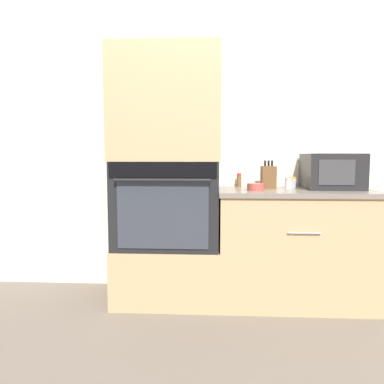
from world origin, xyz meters
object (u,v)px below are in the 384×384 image
(knife_block, at_px, (268,177))
(condiment_jar_near, at_px, (239,180))
(wall_oven, at_px, (168,203))
(condiment_jar_mid, at_px, (289,184))
(bowl, at_px, (256,187))
(microwave, at_px, (332,171))
(condiment_jar_far, at_px, (293,182))

(knife_block, height_order, condiment_jar_near, knife_block)
(wall_oven, distance_m, condiment_jar_mid, 0.93)
(wall_oven, height_order, condiment_jar_near, wall_oven)
(wall_oven, distance_m, bowl, 0.68)
(microwave, xyz_separation_m, knife_block, (-0.47, 0.03, -0.05))
(microwave, distance_m, condiment_jar_mid, 0.34)
(wall_oven, relative_size, knife_block, 3.57)
(knife_block, distance_m, bowl, 0.24)
(wall_oven, xyz_separation_m, condiment_jar_mid, (0.92, 0.06, 0.15))
(condiment_jar_near, relative_size, condiment_jar_far, 1.29)
(wall_oven, relative_size, condiment_jar_mid, 9.45)
(bowl, bearing_deg, knife_block, 59.42)
(knife_block, bearing_deg, condiment_jar_mid, -22.25)
(condiment_jar_far, bearing_deg, bowl, -142.65)
(knife_block, height_order, condiment_jar_mid, knife_block)
(wall_oven, bearing_deg, condiment_jar_near, 23.48)
(condiment_jar_mid, height_order, condiment_jar_far, condiment_jar_far)
(microwave, bearing_deg, condiment_jar_near, 166.86)
(condiment_jar_mid, bearing_deg, condiment_jar_far, 62.82)
(condiment_jar_near, bearing_deg, condiment_jar_far, -11.36)
(knife_block, xyz_separation_m, bowl, (-0.12, -0.20, -0.06))
(condiment_jar_near, bearing_deg, bowl, -72.83)
(condiment_jar_mid, bearing_deg, knife_block, 157.75)
(wall_oven, bearing_deg, knife_block, 8.47)
(condiment_jar_near, distance_m, condiment_jar_far, 0.42)
(condiment_jar_mid, bearing_deg, wall_oven, -176.55)
(bowl, xyz_separation_m, condiment_jar_mid, (0.26, 0.14, 0.01))
(wall_oven, height_order, condiment_jar_mid, wall_oven)
(knife_block, distance_m, condiment_jar_mid, 0.16)
(knife_block, bearing_deg, condiment_jar_near, 149.82)
(bowl, xyz_separation_m, condiment_jar_far, (0.32, 0.24, 0.02))
(microwave, relative_size, bowl, 3.17)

